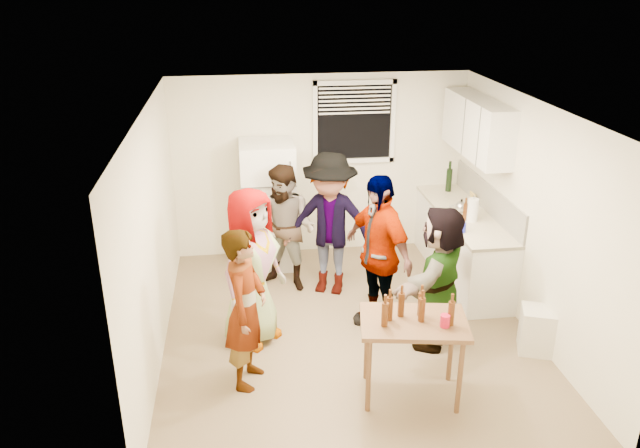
{
  "coord_description": "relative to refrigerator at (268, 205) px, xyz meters",
  "views": [
    {
      "loc": [
        -1.1,
        -5.9,
        3.75
      ],
      "look_at": [
        -0.26,
        0.4,
        1.15
      ],
      "focal_mm": 35.0,
      "sensor_mm": 36.0,
      "label": 1
    }
  ],
  "objects": [
    {
      "name": "serving_table",
      "position": [
        1.14,
        -3.05,
        -0.85
      ],
      "size": [
        1.06,
        0.79,
        0.81
      ],
      "primitive_type": null,
      "rotation": [
        0.0,
        0.0,
        -0.17
      ],
      "color": "brown",
      "rests_on": "ground"
    },
    {
      "name": "guest_orange",
      "position": [
        1.66,
        -2.19,
        -0.85
      ],
      "size": [
        2.12,
        2.11,
        0.46
      ],
      "primitive_type": "imported",
      "rotation": [
        0.0,
        0.0,
        4.04
      ],
      "color": "#CF6046",
      "rests_on": "ground"
    },
    {
      "name": "refrigerator",
      "position": [
        0.0,
        0.0,
        0.0
      ],
      "size": [
        0.7,
        0.7,
        1.7
      ],
      "primitive_type": "cube",
      "color": "white",
      "rests_on": "ground"
    },
    {
      "name": "guest_back_left",
      "position": [
        0.18,
        -0.73,
        -0.85
      ],
      "size": [
        1.48,
        1.77,
        0.61
      ],
      "primitive_type": "imported",
      "rotation": [
        0.0,
        0.0,
        -0.53
      ],
      "color": "brown",
      "rests_on": "ground"
    },
    {
      "name": "blue_cup",
      "position": [
        2.19,
        -1.34,
        0.05
      ],
      "size": [
        0.09,
        0.09,
        0.12
      ],
      "primitive_type": "cylinder",
      "color": "#1921B5",
      "rests_on": "countertop"
    },
    {
      "name": "guest_grey",
      "position": [
        -0.28,
        -1.88,
        -0.85
      ],
      "size": [
        1.85,
        1.79,
        0.55
      ],
      "primitive_type": "imported",
      "rotation": [
        0.0,
        0.0,
        0.84
      ],
      "color": "gray",
      "rests_on": "ground"
    },
    {
      "name": "upper_cabinets",
      "position": [
        2.58,
        -0.53,
        1.1
      ],
      "size": [
        0.34,
        1.6,
        0.7
      ],
      "primitive_type": "cube",
      "color": "white",
      "rests_on": "room"
    },
    {
      "name": "kettle",
      "position": [
        2.4,
        -0.71,
        0.05
      ],
      "size": [
        0.22,
        0.19,
        0.18
      ],
      "primitive_type": null,
      "rotation": [
        0.0,
        0.0,
        -0.03
      ],
      "color": "silver",
      "rests_on": "countertop"
    },
    {
      "name": "counter_lower",
      "position": [
        2.45,
        -0.73,
        -0.42
      ],
      "size": [
        0.6,
        2.2,
        0.86
      ],
      "primitive_type": "cube",
      "color": "white",
      "rests_on": "ground"
    },
    {
      "name": "paper_towel",
      "position": [
        2.43,
        -1.02,
        0.05
      ],
      "size": [
        0.13,
        0.13,
        0.28
      ],
      "primitive_type": "cylinder",
      "color": "white",
      "rests_on": "countertop"
    },
    {
      "name": "beer_bottle_counter",
      "position": [
        2.35,
        -0.99,
        0.05
      ],
      "size": [
        0.06,
        0.06,
        0.21
      ],
      "primitive_type": "cylinder",
      "color": "#47230C",
      "rests_on": "countertop"
    },
    {
      "name": "guest_black",
      "position": [
        1.09,
        -1.76,
        -0.85
      ],
      "size": [
        2.06,
        1.73,
        0.44
      ],
      "primitive_type": "imported",
      "rotation": [
        0.0,
        0.0,
        -1.11
      ],
      "color": "black",
      "rests_on": "ground"
    },
    {
      "name": "wine_bottle",
      "position": [
        2.5,
        0.09,
        0.05
      ],
      "size": [
        0.08,
        0.08,
        0.32
      ],
      "primitive_type": "cylinder",
      "color": "black",
      "rests_on": "countertop"
    },
    {
      "name": "backsplash",
      "position": [
        2.74,
        -0.73,
        0.23
      ],
      "size": [
        0.03,
        2.2,
        0.36
      ],
      "primitive_type": "cube",
      "color": "beige",
      "rests_on": "countertop"
    },
    {
      "name": "beer_bottle_table",
      "position": [
        0.92,
        -3.01,
        -0.04
      ],
      "size": [
        0.06,
        0.06,
        0.23
      ],
      "primitive_type": "cylinder",
      "color": "#47230C",
      "rests_on": "serving_table"
    },
    {
      "name": "window",
      "position": [
        1.2,
        0.33,
        1.0
      ],
      "size": [
        1.12,
        0.1,
        1.06
      ],
      "primitive_type": null,
      "color": "white",
      "rests_on": "room"
    },
    {
      "name": "room",
      "position": [
        0.75,
        -1.88,
        -0.85
      ],
      "size": [
        4.0,
        4.5,
        2.5
      ],
      "primitive_type": null,
      "color": "white",
      "rests_on": "ground"
    },
    {
      "name": "picture_frame",
      "position": [
        2.67,
        -0.41,
        0.12
      ],
      "size": [
        0.02,
        0.17,
        0.14
      ],
      "primitive_type": "cube",
      "color": "#DBB953",
      "rests_on": "countertop"
    },
    {
      "name": "countertop",
      "position": [
        2.45,
        -0.73,
        0.03
      ],
      "size": [
        0.64,
        2.22,
        0.04
      ],
      "primitive_type": "cube",
      "color": "beige",
      "rests_on": "counter_lower"
    },
    {
      "name": "guest_stripe",
      "position": [
        -0.36,
        -2.63,
        -0.85
      ],
      "size": [
        1.71,
        1.04,
        0.38
      ],
      "primitive_type": "imported",
      "rotation": [
        0.0,
        0.0,
        1.27
      ],
      "color": "#141933",
      "rests_on": "ground"
    },
    {
      "name": "trash_bin",
      "position": [
        2.65,
        -2.5,
        -0.6
      ],
      "size": [
        0.43,
        0.43,
        0.49
      ],
      "primitive_type": "cube",
      "rotation": [
        0.0,
        0.0,
        -0.35
      ],
      "color": "silver",
      "rests_on": "ground"
    },
    {
      "name": "red_cup",
      "position": [
        1.38,
        -3.19,
        -0.04
      ],
      "size": [
        0.09,
        0.09,
        0.12
      ],
      "primitive_type": "cylinder",
      "color": "#B9122E",
      "rests_on": "serving_table"
    },
    {
      "name": "guest_back_right",
      "position": [
        0.69,
        -0.89,
        -0.85
      ],
      "size": [
        1.76,
        2.1,
        0.66
      ],
      "primitive_type": "imported",
      "rotation": [
        0.0,
        0.0,
        -0.4
      ],
      "color": "#3C3C41",
      "rests_on": "ground"
    }
  ]
}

